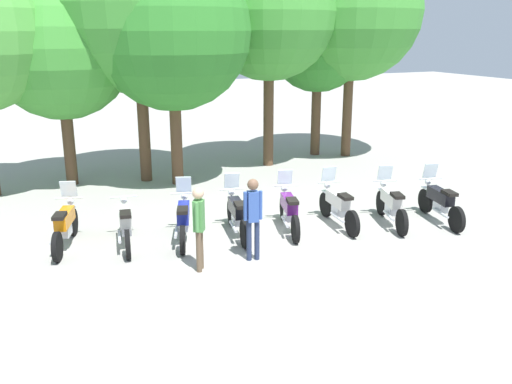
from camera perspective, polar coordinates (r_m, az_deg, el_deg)
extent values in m
plane|color=#9E9B93|center=(13.26, 0.88, -4.29)|extent=(80.00, 80.00, 0.00)
cylinder|color=black|center=(13.75, -18.26, -2.96)|extent=(0.30, 0.64, 0.64)
cylinder|color=black|center=(12.34, -19.73, -5.33)|extent=(0.30, 0.64, 0.64)
cube|color=silver|center=(13.65, -18.39, -1.61)|extent=(0.23, 0.38, 0.04)
cube|color=orange|center=(12.98, -19.05, -2.55)|extent=(0.54, 0.98, 0.30)
cube|color=silver|center=(13.02, -18.98, -3.75)|extent=(0.33, 0.45, 0.24)
cube|color=black|center=(12.55, -19.52, -2.32)|extent=(0.37, 0.49, 0.08)
cylinder|color=silver|center=(13.57, -18.45, -1.83)|extent=(0.12, 0.23, 0.64)
cylinder|color=silver|center=(13.39, -18.66, -0.59)|extent=(0.60, 0.23, 0.04)
sphere|color=silver|center=(13.55, -18.50, -0.91)|extent=(0.20, 0.20, 0.16)
cylinder|color=silver|center=(12.80, -19.95, -4.47)|extent=(0.29, 0.69, 0.07)
cube|color=silver|center=(13.40, -18.69, 0.30)|extent=(0.38, 0.24, 0.39)
cylinder|color=black|center=(13.51, -13.27, -2.91)|extent=(0.20, 0.65, 0.64)
cylinder|color=black|center=(12.05, -13.02, -5.27)|extent=(0.20, 0.65, 0.64)
cube|color=silver|center=(13.40, -13.36, -1.53)|extent=(0.18, 0.37, 0.04)
cube|color=silver|center=(12.71, -13.26, -2.46)|extent=(0.41, 0.98, 0.30)
cube|color=silver|center=(12.75, -13.17, -3.68)|extent=(0.28, 0.43, 0.24)
cube|color=black|center=(12.27, -13.25, -2.21)|extent=(0.31, 0.47, 0.08)
cylinder|color=silver|center=(13.33, -13.34, -1.75)|extent=(0.09, 0.23, 0.64)
cylinder|color=silver|center=(13.14, -13.43, -0.48)|extent=(0.62, 0.14, 0.04)
sphere|color=silver|center=(13.30, -13.41, -0.82)|extent=(0.18, 0.18, 0.16)
cylinder|color=silver|center=(12.49, -13.84, -4.45)|extent=(0.18, 0.70, 0.07)
cylinder|color=black|center=(13.54, -7.29, -2.55)|extent=(0.30, 0.64, 0.64)
cylinder|color=black|center=(12.08, -7.54, -4.92)|extent=(0.30, 0.64, 0.64)
cube|color=silver|center=(13.43, -7.34, -1.17)|extent=(0.23, 0.38, 0.04)
cube|color=navy|center=(12.74, -7.45, -2.11)|extent=(0.56, 0.98, 0.30)
cube|color=silver|center=(12.78, -7.42, -3.33)|extent=(0.34, 0.45, 0.24)
cube|color=black|center=(12.30, -7.56, -1.86)|extent=(0.37, 0.49, 0.08)
cylinder|color=silver|center=(13.36, -7.35, -1.39)|extent=(0.12, 0.23, 0.64)
cylinder|color=silver|center=(13.17, -7.41, -0.12)|extent=(0.60, 0.24, 0.04)
sphere|color=silver|center=(13.33, -7.37, -0.46)|extent=(0.20, 0.20, 0.16)
cylinder|color=silver|center=(12.53, -8.19, -4.06)|extent=(0.29, 0.68, 0.07)
cube|color=silver|center=(13.17, -7.44, 0.79)|extent=(0.38, 0.24, 0.39)
cylinder|color=black|center=(13.77, -2.55, -2.10)|extent=(0.22, 0.65, 0.64)
cylinder|color=black|center=(12.34, -1.19, -4.32)|extent=(0.22, 0.65, 0.64)
cube|color=silver|center=(13.67, -2.57, -0.75)|extent=(0.18, 0.38, 0.04)
cube|color=black|center=(12.98, -1.97, -1.62)|extent=(0.43, 0.98, 0.30)
cube|color=silver|center=(13.02, -1.91, -2.82)|extent=(0.29, 0.43, 0.24)
cube|color=black|center=(12.55, -1.61, -1.35)|extent=(0.32, 0.48, 0.08)
cylinder|color=silver|center=(13.59, -2.50, -0.96)|extent=(0.09, 0.23, 0.64)
cylinder|color=silver|center=(13.41, -2.44, 0.30)|extent=(0.62, 0.15, 0.04)
sphere|color=silver|center=(13.56, -2.54, -0.04)|extent=(0.19, 0.19, 0.16)
cylinder|color=silver|center=(12.74, -2.34, -3.56)|extent=(0.20, 0.70, 0.07)
cube|color=silver|center=(13.41, -2.50, 1.19)|extent=(0.38, 0.20, 0.39)
cylinder|color=black|center=(14.09, 2.85, -1.67)|extent=(0.28, 0.64, 0.64)
cylinder|color=black|center=(12.65, 4.08, -3.82)|extent=(0.28, 0.64, 0.64)
cube|color=silver|center=(13.99, 2.87, -0.34)|extent=(0.22, 0.38, 0.04)
cube|color=#59196B|center=(13.31, 3.42, -1.19)|extent=(0.52, 0.98, 0.30)
cube|color=silver|center=(13.34, 3.44, -2.36)|extent=(0.33, 0.45, 0.24)
cube|color=black|center=(12.87, 3.76, -0.92)|extent=(0.36, 0.49, 0.08)
cylinder|color=silver|center=(13.91, 2.93, -0.55)|extent=(0.11, 0.23, 0.64)
cylinder|color=silver|center=(13.73, 3.02, 0.68)|extent=(0.60, 0.21, 0.04)
sphere|color=silver|center=(13.89, 2.92, 0.35)|extent=(0.20, 0.20, 0.16)
cylinder|color=silver|center=(13.06, 2.98, -3.06)|extent=(0.27, 0.69, 0.07)
cube|color=silver|center=(13.74, 2.99, 1.55)|extent=(0.38, 0.23, 0.39)
cylinder|color=black|center=(14.48, 7.17, -1.28)|extent=(0.18, 0.65, 0.64)
cylinder|color=black|center=(13.15, 9.84, -3.24)|extent=(0.18, 0.65, 0.64)
cube|color=silver|center=(14.38, 7.22, 0.01)|extent=(0.17, 0.37, 0.04)
cube|color=silver|center=(13.75, 8.42, -0.77)|extent=(0.38, 0.98, 0.30)
cube|color=silver|center=(13.78, 8.46, -1.90)|extent=(0.27, 0.43, 0.24)
cube|color=black|center=(13.35, 9.16, -0.47)|extent=(0.30, 0.47, 0.08)
cylinder|color=silver|center=(14.31, 7.36, -0.18)|extent=(0.08, 0.23, 0.64)
cylinder|color=silver|center=(14.14, 7.55, 1.02)|extent=(0.62, 0.12, 0.04)
sphere|color=silver|center=(14.28, 7.33, 0.69)|extent=(0.18, 0.18, 0.16)
cylinder|color=silver|center=(13.48, 8.36, -2.58)|extent=(0.16, 0.70, 0.07)
cube|color=silver|center=(14.14, 7.49, 1.86)|extent=(0.37, 0.18, 0.39)
cylinder|color=black|center=(14.86, 12.75, -1.10)|extent=(0.30, 0.64, 0.64)
cylinder|color=black|center=(13.48, 14.74, -3.06)|extent=(0.30, 0.64, 0.64)
cube|color=silver|center=(14.77, 12.84, 0.16)|extent=(0.23, 0.38, 0.04)
cube|color=silver|center=(14.11, 13.73, -0.62)|extent=(0.55, 0.98, 0.30)
cube|color=silver|center=(14.14, 13.72, -1.72)|extent=(0.34, 0.45, 0.24)
cube|color=black|center=(13.69, 14.31, -0.34)|extent=(0.37, 0.49, 0.08)
cylinder|color=silver|center=(14.69, 12.94, -0.03)|extent=(0.12, 0.23, 0.64)
cylinder|color=silver|center=(14.52, 13.13, 1.14)|extent=(0.60, 0.23, 0.04)
sphere|color=silver|center=(14.67, 12.94, 0.82)|extent=(0.20, 0.20, 0.16)
cylinder|color=silver|center=(13.84, 13.47, -2.37)|extent=(0.29, 0.69, 0.07)
cube|color=silver|center=(14.53, 13.10, 1.96)|extent=(0.38, 0.24, 0.39)
cylinder|color=black|center=(15.35, 16.98, -0.86)|extent=(0.24, 0.65, 0.64)
cylinder|color=black|center=(14.08, 19.89, -2.68)|extent=(0.24, 0.65, 0.64)
cube|color=silver|center=(15.26, 17.09, 0.36)|extent=(0.20, 0.38, 0.04)
cube|color=black|center=(14.65, 18.40, -0.37)|extent=(0.47, 0.98, 0.30)
cube|color=silver|center=(14.69, 18.40, -1.43)|extent=(0.30, 0.44, 0.24)
cube|color=black|center=(14.27, 19.24, -0.09)|extent=(0.33, 0.48, 0.08)
cylinder|color=silver|center=(15.19, 17.24, 0.18)|extent=(0.10, 0.23, 0.64)
cylinder|color=silver|center=(15.03, 17.50, 1.31)|extent=(0.61, 0.17, 0.04)
sphere|color=silver|center=(15.17, 17.24, 1.00)|extent=(0.19, 0.19, 0.16)
cylinder|color=silver|center=(14.38, 18.40, -2.06)|extent=(0.22, 0.70, 0.07)
cube|color=silver|center=(15.03, 17.46, 2.11)|extent=(0.38, 0.21, 0.39)
cylinder|color=#232D4C|center=(11.68, 0.10, -4.97)|extent=(0.13, 0.13, 0.86)
cylinder|color=#232D4C|center=(11.64, -0.72, -5.04)|extent=(0.13, 0.13, 0.86)
cube|color=#33519E|center=(11.41, -0.32, -1.49)|extent=(0.25, 0.24, 0.64)
cylinder|color=#33519E|center=(11.44, 0.46, -1.35)|extent=(0.09, 0.09, 0.61)
cylinder|color=#33519E|center=(11.37, -1.10, -1.47)|extent=(0.09, 0.09, 0.61)
sphere|color=brown|center=(11.27, -0.32, 0.78)|extent=(0.27, 0.27, 0.23)
cylinder|color=brown|center=(11.31, -5.69, -5.82)|extent=(0.15, 0.15, 0.84)
cylinder|color=brown|center=(11.16, -5.88, -6.14)|extent=(0.15, 0.15, 0.84)
cube|color=#4C8C47|center=(10.98, -5.90, -2.42)|extent=(0.28, 0.29, 0.63)
cylinder|color=#4C8C47|center=(11.12, -5.72, -2.08)|extent=(0.11, 0.11, 0.60)
cylinder|color=#4C8C47|center=(10.83, -6.08, -2.61)|extent=(0.11, 0.11, 0.60)
sphere|color=#DBAD89|center=(10.84, -5.97, -0.12)|extent=(0.31, 0.31, 0.23)
cylinder|color=brown|center=(18.10, -18.66, 4.89)|extent=(0.36, 0.36, 2.69)
sphere|color=#3D8E33|center=(17.80, -19.51, 13.89)|extent=(4.28, 4.28, 4.28)
cylinder|color=brown|center=(17.89, -11.45, 6.68)|extent=(0.36, 0.36, 3.53)
sphere|color=#3D8E33|center=(17.67, -12.14, 18.26)|extent=(5.24, 5.24, 5.24)
cylinder|color=brown|center=(17.38, -8.19, 5.66)|extent=(0.36, 0.36, 3.00)
sphere|color=#2D7A28|center=(17.09, -8.63, 16.05)|extent=(4.68, 4.68, 4.68)
cylinder|color=brown|center=(19.61, 1.29, 7.99)|extent=(0.36, 0.36, 3.64)
sphere|color=#3D8E33|center=(19.41, 1.36, 18.02)|extent=(4.56, 4.56, 4.56)
cylinder|color=brown|center=(21.53, 6.16, 7.71)|extent=(0.36, 0.36, 2.95)
sphere|color=#2D7A28|center=(21.29, 6.39, 15.06)|extent=(3.67, 3.67, 3.67)
cylinder|color=brown|center=(21.42, 9.36, 8.39)|extent=(0.36, 0.36, 3.57)
sphere|color=#3D8E33|center=(21.24, 9.82, 17.92)|extent=(5.04, 5.04, 5.04)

